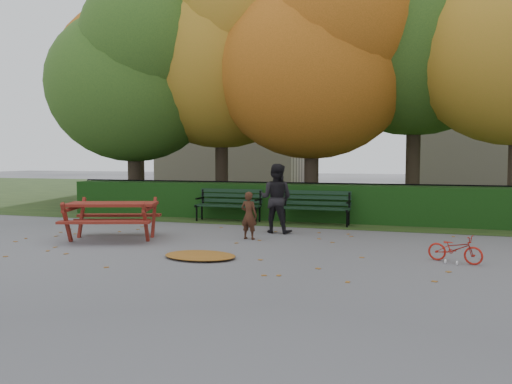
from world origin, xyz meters
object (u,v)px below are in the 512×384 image
(bicycle, at_px, (455,249))
(tree_a, at_px, (138,73))
(bench_left, at_px, (229,202))
(picnic_table, at_px, (112,211))
(tree_b, at_px, (228,47))
(tree_c, at_px, (322,54))
(tree_f, at_px, (142,61))
(bench_right, at_px, (316,205))
(child, at_px, (249,215))
(adult, at_px, (276,198))
(tree_d, at_px, (429,18))

(bicycle, bearing_deg, tree_a, 79.51)
(bench_left, xyz_separation_m, picnic_table, (-1.32, -3.61, 0.10))
(tree_b, bearing_deg, bench_left, -69.42)
(tree_a, xyz_separation_m, tree_c, (6.02, 0.38, 0.30))
(bench_left, bearing_deg, bicycle, -35.77)
(tree_f, height_order, bench_left, tree_f)
(bench_right, xyz_separation_m, bicycle, (3.09, -3.95, -0.28))
(tree_b, height_order, tree_c, tree_b)
(bench_left, xyz_separation_m, bench_right, (2.40, 0.00, 0.00))
(bench_left, xyz_separation_m, child, (1.46, -2.71, -0.01))
(tree_c, xyz_separation_m, bench_right, (0.27, -2.26, -4.30))
(tree_a, bearing_deg, tree_b, 23.05)
(tree_b, bearing_deg, adult, -58.04)
(bench_right, bearing_deg, tree_f, 146.08)
(adult, bearing_deg, bicycle, 154.20)
(tree_b, distance_m, bicycle, 10.94)
(tree_c, xyz_separation_m, tree_f, (-7.97, 3.28, 0.87))
(tree_c, bearing_deg, picnic_table, -120.47)
(bench_left, relative_size, child, 1.75)
(tree_b, relative_size, tree_d, 0.92)
(tree_a, height_order, tree_f, tree_f)
(tree_a, height_order, tree_b, tree_b)
(tree_f, bearing_deg, child, -48.52)
(bench_right, relative_size, adult, 1.12)
(tree_b, bearing_deg, bicycle, -46.54)
(tree_f, relative_size, bench_left, 5.10)
(adult, bearing_deg, tree_d, -117.22)
(tree_c, height_order, bicycle, tree_c)
(picnic_table, distance_m, adult, 3.68)
(bench_right, height_order, bicycle, bench_right)
(tree_c, relative_size, child, 7.80)
(tree_d, height_order, tree_f, tree_d)
(tree_d, height_order, bicycle, tree_d)
(adult, bearing_deg, tree_a, -25.57)
(bench_left, relative_size, bench_right, 1.00)
(child, bearing_deg, tree_b, -55.79)
(tree_b, relative_size, tree_f, 0.96)
(tree_c, bearing_deg, tree_d, 22.61)
(adult, bearing_deg, tree_b, -51.83)
(tree_a, xyz_separation_m, child, (5.35, -4.59, -4.01))
(bicycle, bearing_deg, adult, 79.37)
(tree_f, distance_m, bench_right, 11.19)
(child, height_order, bicycle, child)
(bench_left, relative_size, picnic_table, 0.81)
(tree_f, bearing_deg, picnic_table, -63.74)
(child, relative_size, bicycle, 1.15)
(tree_c, xyz_separation_m, bicycle, (3.35, -6.21, -4.59))
(tree_d, bearing_deg, tree_c, -157.39)
(tree_c, xyz_separation_m, child, (-0.67, -4.97, -4.31))
(tree_b, distance_m, picnic_table, 8.20)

